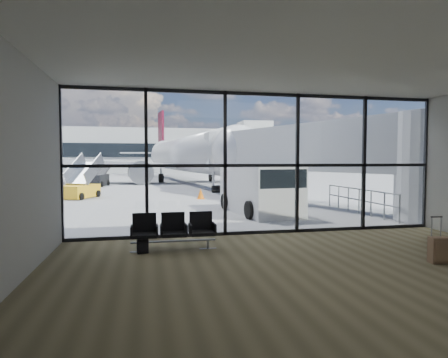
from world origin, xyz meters
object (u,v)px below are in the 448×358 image
object	(u,v)px
belt_loader	(97,179)
mobile_stairs	(79,189)
seating_row	(173,229)
service_van	(260,189)
airliner	(185,155)
suitcase	(439,250)
backpack	(143,246)

from	to	relation	value
belt_loader	mobile_stairs	distance (m)	10.53
seating_row	service_van	world-z (taller)	service_van
service_van	mobile_stairs	world-z (taller)	mobile_stairs
belt_loader	mobile_stairs	bearing A→B (deg)	-78.80
belt_loader	mobile_stairs	world-z (taller)	mobile_stairs
mobile_stairs	airliner	bearing A→B (deg)	85.31
seating_row	airliner	world-z (taller)	airliner
airliner	suitcase	bearing A→B (deg)	-92.88
backpack	seating_row	bearing A→B (deg)	10.47
backpack	airliner	xyz separation A→B (m)	(4.22, 30.97, 2.67)
suitcase	service_van	distance (m)	8.83
belt_loader	backpack	bearing A→B (deg)	-70.54
suitcase	airliner	size ratio (longest dim) A/B	0.03
airliner	seating_row	bearing A→B (deg)	-103.40
airliner	mobile_stairs	size ratio (longest dim) A/B	10.48
airliner	service_van	size ratio (longest dim) A/B	7.22
airliner	mobile_stairs	distance (m)	18.21
seating_row	service_van	distance (m)	7.42
seating_row	suitcase	size ratio (longest dim) A/B	2.05
airliner	belt_loader	xyz separation A→B (m)	(-8.43, -5.56, -2.27)
suitcase	belt_loader	xyz separation A→B (m)	(-10.85, 27.75, 0.28)
suitcase	mobile_stairs	world-z (taller)	mobile_stairs
backpack	mobile_stairs	size ratio (longest dim) A/B	0.12
seating_row	belt_loader	distance (m)	25.64
backpack	airliner	size ratio (longest dim) A/B	0.01
backpack	belt_loader	world-z (taller)	belt_loader
seating_row	mobile_stairs	xyz separation A→B (m)	(-4.80, 14.62, -0.01)
service_van	belt_loader	xyz separation A→B (m)	(-9.27, 19.10, -0.48)
belt_loader	suitcase	bearing A→B (deg)	-58.59
seating_row	belt_loader	xyz separation A→B (m)	(-5.01, 25.14, 0.07)
seating_row	suitcase	xyz separation A→B (m)	(5.85, -2.61, -0.22)
seating_row	backpack	bearing A→B (deg)	-160.73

